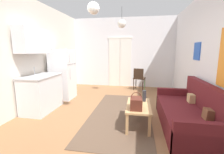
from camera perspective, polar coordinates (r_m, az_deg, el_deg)
ground_plane at (r=3.59m, az=-2.29°, el=-16.63°), size 4.83×7.67×0.10m
wall_back at (r=6.76m, az=3.99°, el=8.74°), size 4.43×0.13×2.89m
wall_right at (r=3.48m, az=35.22°, el=6.33°), size 0.12×7.27×2.89m
wall_left at (r=4.24m, az=-32.60°, el=6.88°), size 0.12×7.27×2.89m
area_rug at (r=3.95m, az=3.20°, el=-13.24°), size 1.42×3.11×0.01m
couch at (r=3.54m, az=26.58°, el=-12.36°), size 0.88×2.04×0.91m
coffee_table at (r=3.33m, az=9.67°, el=-10.88°), size 0.48×0.97×0.44m
bamboo_vase at (r=3.50m, az=11.66°, el=-6.75°), size 0.08×0.08×0.46m
handbag at (r=3.04m, az=8.82°, el=-9.45°), size 0.23×0.30×0.33m
refrigerator at (r=5.23m, az=-17.55°, el=1.05°), size 0.67×0.65×1.59m
kitchen_counter at (r=4.38m, az=-24.88°, el=-1.19°), size 0.62×1.10×2.08m
accent_chair at (r=6.17m, az=9.85°, el=-0.19°), size 0.50×0.49×0.86m
pendant_lamp_near at (r=3.37m, az=-6.84°, el=23.72°), size 0.24×0.24×0.65m
pendant_lamp_far at (r=5.24m, az=3.56°, el=18.88°), size 0.27×0.27×0.65m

